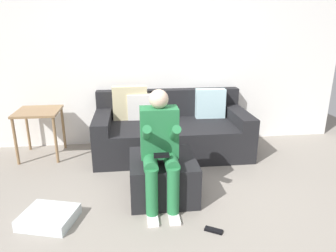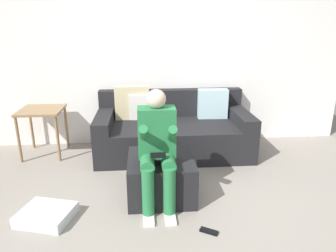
{
  "view_description": "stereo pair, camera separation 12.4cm",
  "coord_description": "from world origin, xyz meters",
  "px_view_note": "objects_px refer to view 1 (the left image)",
  "views": [
    {
      "loc": [
        -0.47,
        -2.46,
        1.71
      ],
      "look_at": [
        -0.06,
        0.97,
        0.58
      ],
      "focal_mm": 33.41,
      "sensor_mm": 36.0,
      "label": 1
    },
    {
      "loc": [
        -0.35,
        -2.48,
        1.71
      ],
      "look_at": [
        -0.06,
        0.97,
        0.58
      ],
      "focal_mm": 33.41,
      "sensor_mm": 36.0,
      "label": 2
    }
  ],
  "objects_px": {
    "ottoman": "(163,177)",
    "person_seated": "(160,145)",
    "couch_sectional": "(171,131)",
    "remote_near_ottoman": "(214,230)",
    "side_table": "(39,118)",
    "storage_bin": "(49,217)"
  },
  "relations": [
    {
      "from": "ottoman",
      "to": "person_seated",
      "type": "distance_m",
      "value": 0.46
    },
    {
      "from": "couch_sectional",
      "to": "remote_near_ottoman",
      "type": "bearing_deg",
      "value": -85.69
    },
    {
      "from": "side_table",
      "to": "remote_near_ottoman",
      "type": "bearing_deg",
      "value": -44.89
    },
    {
      "from": "remote_near_ottoman",
      "to": "person_seated",
      "type": "bearing_deg",
      "value": 160.69
    },
    {
      "from": "storage_bin",
      "to": "ottoman",
      "type": "bearing_deg",
      "value": 18.62
    },
    {
      "from": "ottoman",
      "to": "storage_bin",
      "type": "xyz_separation_m",
      "value": [
        -1.07,
        -0.36,
        -0.16
      ]
    },
    {
      "from": "storage_bin",
      "to": "remote_near_ottoman",
      "type": "height_order",
      "value": "storage_bin"
    },
    {
      "from": "side_table",
      "to": "person_seated",
      "type": "bearing_deg",
      "value": -43.26
    },
    {
      "from": "couch_sectional",
      "to": "ottoman",
      "type": "height_order",
      "value": "couch_sectional"
    },
    {
      "from": "ottoman",
      "to": "remote_near_ottoman",
      "type": "xyz_separation_m",
      "value": [
        0.37,
        -0.67,
        -0.2
      ]
    },
    {
      "from": "ottoman",
      "to": "side_table",
      "type": "relative_size",
      "value": 1.08
    },
    {
      "from": "person_seated",
      "to": "side_table",
      "type": "relative_size",
      "value": 1.78
    },
    {
      "from": "couch_sectional",
      "to": "storage_bin",
      "type": "xyz_separation_m",
      "value": [
        -1.31,
        -1.52,
        -0.25
      ]
    },
    {
      "from": "person_seated",
      "to": "couch_sectional",
      "type": "bearing_deg",
      "value": 78.27
    },
    {
      "from": "couch_sectional",
      "to": "side_table",
      "type": "bearing_deg",
      "value": 178.27
    },
    {
      "from": "person_seated",
      "to": "remote_near_ottoman",
      "type": "distance_m",
      "value": 0.89
    },
    {
      "from": "couch_sectional",
      "to": "ottoman",
      "type": "xyz_separation_m",
      "value": [
        -0.23,
        -1.16,
        -0.09
      ]
    },
    {
      "from": "storage_bin",
      "to": "person_seated",
      "type": "bearing_deg",
      "value": 10.35
    },
    {
      "from": "storage_bin",
      "to": "couch_sectional",
      "type": "bearing_deg",
      "value": 49.3
    },
    {
      "from": "storage_bin",
      "to": "remote_near_ottoman",
      "type": "bearing_deg",
      "value": -11.95
    },
    {
      "from": "side_table",
      "to": "ottoman",
      "type": "bearing_deg",
      "value": -38.69
    },
    {
      "from": "person_seated",
      "to": "remote_near_ottoman",
      "type": "bearing_deg",
      "value": -50.03
    }
  ]
}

